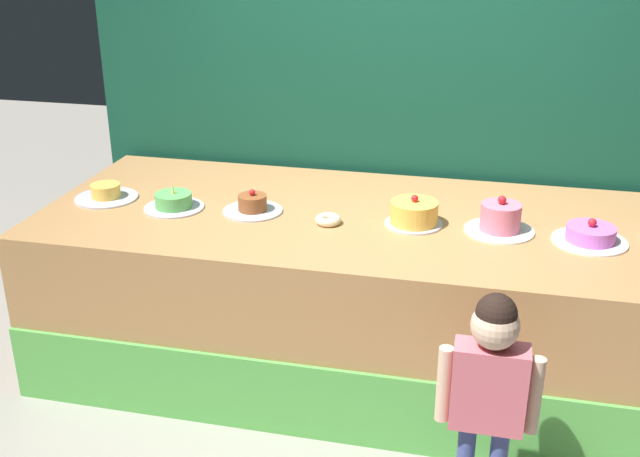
% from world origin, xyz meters
% --- Properties ---
extents(ground_plane, '(12.00, 12.00, 0.00)m').
position_xyz_m(ground_plane, '(0.00, 0.00, 0.00)').
color(ground_plane, gray).
extents(stage_platform, '(3.47, 1.41, 0.89)m').
position_xyz_m(stage_platform, '(0.00, 0.69, 0.44)').
color(stage_platform, '#B27F4C').
rests_on(stage_platform, ground_plane).
extents(curtain_backdrop, '(3.74, 0.08, 2.86)m').
position_xyz_m(curtain_backdrop, '(0.00, 1.49, 1.43)').
color(curtain_backdrop, '#144C38').
rests_on(curtain_backdrop, ground_plane).
extents(child_figure, '(0.40, 0.18, 1.04)m').
position_xyz_m(child_figure, '(0.63, -0.35, 0.67)').
color(child_figure, '#3F4C8C').
rests_on(child_figure, ground_plane).
extents(donut, '(0.13, 0.13, 0.04)m').
position_xyz_m(donut, '(-0.21, 0.54, 0.91)').
color(donut, beige).
rests_on(donut, stage_platform).
extents(cake_far_left, '(0.34, 0.34, 0.08)m').
position_xyz_m(cake_far_left, '(-1.47, 0.63, 0.92)').
color(cake_far_left, silver).
rests_on(cake_far_left, stage_platform).
extents(cake_left, '(0.32, 0.32, 0.14)m').
position_xyz_m(cake_left, '(-1.05, 0.57, 0.93)').
color(cake_left, silver).
rests_on(cake_left, stage_platform).
extents(cake_center_left, '(0.31, 0.31, 0.12)m').
position_xyz_m(cake_center_left, '(-0.63, 0.62, 0.93)').
color(cake_center_left, silver).
rests_on(cake_center_left, stage_platform).
extents(cake_center_right, '(0.29, 0.29, 0.16)m').
position_xyz_m(cake_center_right, '(0.21, 0.63, 0.95)').
color(cake_center_right, silver).
rests_on(cake_center_right, stage_platform).
extents(cake_right, '(0.34, 0.34, 0.19)m').
position_xyz_m(cake_right, '(0.63, 0.64, 0.96)').
color(cake_right, white).
rests_on(cake_right, stage_platform).
extents(cake_far_right, '(0.35, 0.35, 0.12)m').
position_xyz_m(cake_far_right, '(1.05, 0.60, 0.93)').
color(cake_far_right, white).
rests_on(cake_far_right, stage_platform).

